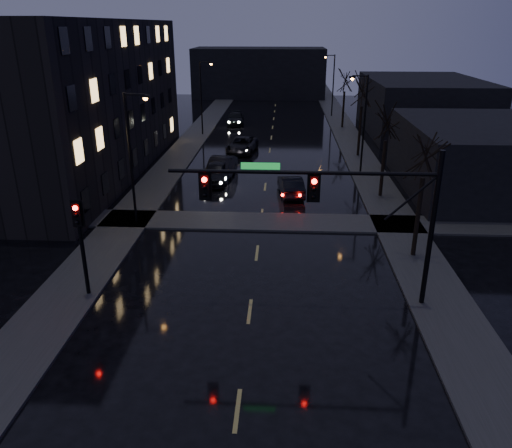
# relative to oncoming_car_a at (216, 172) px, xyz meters

# --- Properties ---
(sidewalk_left) EXTENTS (3.00, 140.00, 0.12)m
(sidewalk_left) POSITION_rel_oncoming_car_a_xyz_m (-4.62, 8.05, -0.77)
(sidewalk_left) COLOR #2D2D2B
(sidewalk_left) RESTS_ON ground
(sidewalk_right) EXTENTS (3.00, 140.00, 0.12)m
(sidewalk_right) POSITION_rel_oncoming_car_a_xyz_m (12.38, 8.05, -0.77)
(sidewalk_right) COLOR #2D2D2B
(sidewalk_right) RESTS_ON ground
(sidewalk_cross) EXTENTS (40.00, 3.00, 0.12)m
(sidewalk_cross) POSITION_rel_oncoming_car_a_xyz_m (3.88, -8.45, -0.77)
(sidewalk_cross) COLOR #2D2D2B
(sidewalk_cross) RESTS_ON ground
(apartment_block) EXTENTS (12.00, 30.00, 12.00)m
(apartment_block) POSITION_rel_oncoming_car_a_xyz_m (-12.62, 3.05, 5.17)
(apartment_block) COLOR black
(apartment_block) RESTS_ON ground
(commercial_right_near) EXTENTS (10.00, 14.00, 5.00)m
(commercial_right_near) POSITION_rel_oncoming_car_a_xyz_m (19.38, -0.95, 1.67)
(commercial_right_near) COLOR black
(commercial_right_near) RESTS_ON ground
(commercial_right_far) EXTENTS (12.00, 18.00, 6.00)m
(commercial_right_far) POSITION_rel_oncoming_car_a_xyz_m (20.88, 21.05, 2.17)
(commercial_right_far) COLOR black
(commercial_right_far) RESTS_ON ground
(far_block) EXTENTS (22.00, 10.00, 8.00)m
(far_block) POSITION_rel_oncoming_car_a_xyz_m (0.88, 51.05, 3.17)
(far_block) COLOR black
(far_block) RESTS_ON ground
(signal_mast) EXTENTS (11.11, 0.41, 7.00)m
(signal_mast) POSITION_rel_oncoming_car_a_xyz_m (7.73, -17.95, 4.04)
(signal_mast) COLOR black
(signal_mast) RESTS_ON ground
(signal_pole_left) EXTENTS (0.35, 0.41, 4.53)m
(signal_pole_left) POSITION_rel_oncoming_car_a_xyz_m (-3.62, -17.96, 2.18)
(signal_pole_left) COLOR black
(signal_pole_left) RESTS_ON ground
(tree_near) EXTENTS (3.52, 3.52, 8.08)m
(tree_near) POSITION_rel_oncoming_car_a_xyz_m (12.28, -12.95, 5.39)
(tree_near) COLOR black
(tree_near) RESTS_ON ground
(tree_mid_a) EXTENTS (3.30, 3.30, 7.58)m
(tree_mid_a) POSITION_rel_oncoming_car_a_xyz_m (12.28, -2.95, 4.99)
(tree_mid_a) COLOR black
(tree_mid_a) RESTS_ON ground
(tree_mid_b) EXTENTS (3.74, 3.74, 8.59)m
(tree_mid_b) POSITION_rel_oncoming_car_a_xyz_m (12.28, 9.05, 5.78)
(tree_mid_b) COLOR black
(tree_mid_b) RESTS_ON ground
(tree_far) EXTENTS (3.43, 3.43, 7.88)m
(tree_far) POSITION_rel_oncoming_car_a_xyz_m (12.28, 23.05, 5.23)
(tree_far) COLOR black
(tree_far) RESTS_ON ground
(streetlight_l_near) EXTENTS (1.53, 0.28, 8.00)m
(streetlight_l_near) POSITION_rel_oncoming_car_a_xyz_m (-3.70, -8.95, 3.94)
(streetlight_l_near) COLOR black
(streetlight_l_near) RESTS_ON ground
(streetlight_l_far) EXTENTS (1.53, 0.28, 8.00)m
(streetlight_l_far) POSITION_rel_oncoming_car_a_xyz_m (-3.70, 18.05, 3.94)
(streetlight_l_far) COLOR black
(streetlight_l_far) RESTS_ON ground
(streetlight_r_mid) EXTENTS (1.53, 0.28, 8.00)m
(streetlight_r_mid) POSITION_rel_oncoming_car_a_xyz_m (11.47, 3.05, 3.94)
(streetlight_r_mid) COLOR black
(streetlight_r_mid) RESTS_ON ground
(streetlight_r_far) EXTENTS (1.53, 0.28, 8.00)m
(streetlight_r_far) POSITION_rel_oncoming_car_a_xyz_m (11.47, 31.05, 3.94)
(streetlight_r_far) COLOR black
(streetlight_r_far) RESTS_ON ground
(oncoming_car_a) EXTENTS (2.40, 5.05, 1.67)m
(oncoming_car_a) POSITION_rel_oncoming_car_a_xyz_m (0.00, 0.00, 0.00)
(oncoming_car_a) COLOR black
(oncoming_car_a) RESTS_ON ground
(oncoming_car_b) EXTENTS (2.36, 5.28, 1.68)m
(oncoming_car_b) POSITION_rel_oncoming_car_a_xyz_m (0.20, 1.11, 0.01)
(oncoming_car_b) COLOR black
(oncoming_car_b) RESTS_ON ground
(oncoming_car_c) EXTENTS (3.10, 5.59, 1.48)m
(oncoming_car_c) POSITION_rel_oncoming_car_a_xyz_m (1.22, 10.09, -0.09)
(oncoming_car_c) COLOR black
(oncoming_car_c) RESTS_ON ground
(oncoming_car_d) EXTENTS (2.32, 5.08, 1.44)m
(oncoming_car_d) POSITION_rel_oncoming_car_a_xyz_m (-0.80, 24.80, -0.11)
(oncoming_car_d) COLOR black
(oncoming_car_d) RESTS_ON ground
(lead_car) EXTENTS (2.08, 4.48, 1.42)m
(lead_car) POSITION_rel_oncoming_car_a_xyz_m (5.82, -2.81, -0.12)
(lead_car) COLOR black
(lead_car) RESTS_ON ground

